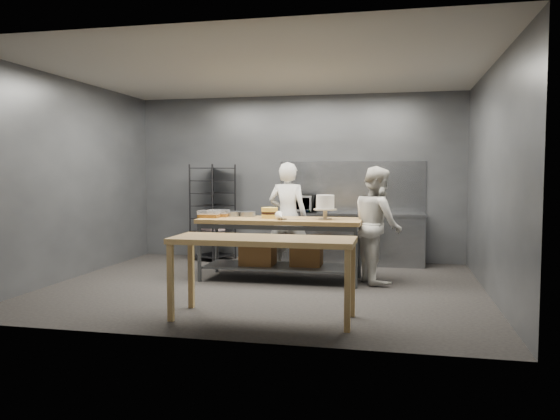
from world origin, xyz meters
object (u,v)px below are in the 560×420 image
object	(u,v)px
work_table	(280,242)
near_counter	(263,245)
chef_behind	(288,217)
layer_cake	(270,213)
microwave	(299,203)
chef_right	(377,224)
speed_rack	(213,213)
frosted_cake_stand	(325,204)

from	to	relation	value
work_table	near_counter	bearing A→B (deg)	-82.56
chef_behind	layer_cake	world-z (taller)	chef_behind
work_table	microwave	distance (m)	1.72
chef_behind	chef_right	bearing A→B (deg)	162.76
chef_behind	microwave	distance (m)	0.93
speed_rack	chef_right	xyz separation A→B (m)	(3.03, -1.46, -0.01)
microwave	speed_rack	bearing A→B (deg)	-177.13
chef_behind	chef_right	xyz separation A→B (m)	(1.46, -0.63, -0.04)
speed_rack	layer_cake	xyz separation A→B (m)	(1.44, -1.57, 0.14)
chef_right	speed_rack	bearing A→B (deg)	44.06
chef_right	layer_cake	xyz separation A→B (m)	(-1.59, -0.10, 0.15)
frosted_cake_stand	layer_cake	bearing A→B (deg)	176.41
near_counter	chef_behind	bearing A→B (deg)	96.10
chef_behind	frosted_cake_stand	xyz separation A→B (m)	(0.71, -0.78, 0.26)
speed_rack	layer_cake	size ratio (longest dim) A/B	7.17
near_counter	chef_right	size ratio (longest dim) A/B	1.18
near_counter	frosted_cake_stand	size ratio (longest dim) A/B	5.59
frosted_cake_stand	speed_rack	bearing A→B (deg)	144.70
chef_behind	microwave	xyz separation A→B (m)	(0.02, 0.92, 0.16)
chef_right	layer_cake	size ratio (longest dim) A/B	6.95
chef_right	frosted_cake_stand	world-z (taller)	chef_right
near_counter	work_table	bearing A→B (deg)	97.44
work_table	microwave	xyz separation A→B (m)	(-0.00, 1.65, 0.48)
microwave	layer_cake	size ratio (longest dim) A/B	2.22
work_table	chef_right	distance (m)	1.46
speed_rack	microwave	xyz separation A→B (m)	(1.60, 0.08, 0.19)
frosted_cake_stand	work_table	bearing A→B (deg)	175.91
work_table	microwave	size ratio (longest dim) A/B	4.43
work_table	near_counter	xyz separation A→B (m)	(0.29, -2.19, 0.24)
near_counter	frosted_cake_stand	world-z (taller)	frosted_cake_stand
chef_behind	speed_rack	bearing A→B (deg)	-22.05
near_counter	frosted_cake_stand	bearing A→B (deg)	79.40
chef_behind	microwave	bearing A→B (deg)	-85.45
speed_rack	near_counter	bearing A→B (deg)	-63.39
work_table	microwave	bearing A→B (deg)	90.12
chef_behind	layer_cake	bearing A→B (deg)	85.87
speed_rack	chef_right	bearing A→B (deg)	-25.77
near_counter	microwave	world-z (taller)	microwave
chef_right	frosted_cake_stand	xyz separation A→B (m)	(-0.74, -0.16, 0.30)
chef_right	work_table	bearing A→B (deg)	74.06
work_table	near_counter	world-z (taller)	work_table
work_table	chef_right	size ratio (longest dim) A/B	1.42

